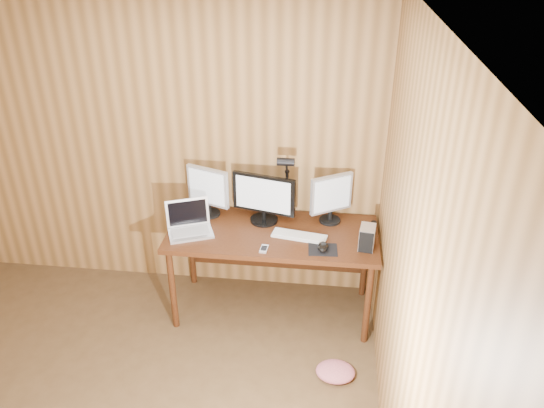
% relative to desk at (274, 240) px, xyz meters
% --- Properties ---
extents(room_shell, '(4.00, 4.00, 4.00)m').
position_rel_desk_xyz_m(room_shell, '(-0.93, -1.70, 0.62)').
color(room_shell, '#50381E').
rests_on(room_shell, ground).
extents(desk, '(1.60, 0.70, 0.75)m').
position_rel_desk_xyz_m(desk, '(0.00, 0.00, 0.00)').
color(desk, '#3F1D0D').
rests_on(desk, floor).
extents(monitor_center, '(0.50, 0.22, 0.40)m').
position_rel_desk_xyz_m(monitor_center, '(-0.09, 0.09, 0.33)').
color(monitor_center, black).
rests_on(monitor_center, desk).
extents(monitor_left, '(0.35, 0.17, 0.41)m').
position_rel_desk_xyz_m(monitor_left, '(-0.54, 0.14, 0.34)').
color(monitor_left, black).
rests_on(monitor_left, desk).
extents(monitor_right, '(0.32, 0.21, 0.40)m').
position_rel_desk_xyz_m(monitor_right, '(0.43, 0.14, 0.33)').
color(monitor_right, black).
rests_on(monitor_right, desk).
extents(laptop, '(0.40, 0.36, 0.24)m').
position_rel_desk_xyz_m(laptop, '(-0.63, -0.13, 0.18)').
color(laptop, silver).
rests_on(laptop, desk).
extents(keyboard, '(0.43, 0.19, 0.02)m').
position_rel_desk_xyz_m(keyboard, '(0.21, -0.12, 0.13)').
color(keyboard, silver).
rests_on(keyboard, desk).
extents(mousepad, '(0.22, 0.18, 0.00)m').
position_rel_desk_xyz_m(mousepad, '(0.39, -0.27, 0.12)').
color(mousepad, black).
rests_on(mousepad, desk).
extents(mouse, '(0.08, 0.13, 0.04)m').
position_rel_desk_xyz_m(mouse, '(0.39, -0.27, 0.15)').
color(mouse, black).
rests_on(mouse, mousepad).
extents(hard_drive, '(0.13, 0.17, 0.17)m').
position_rel_desk_xyz_m(hard_drive, '(0.70, -0.21, 0.21)').
color(hard_drive, silver).
rests_on(hard_drive, desk).
extents(phone, '(0.06, 0.11, 0.01)m').
position_rel_desk_xyz_m(phone, '(-0.03, -0.32, 0.13)').
color(phone, silver).
rests_on(phone, desk).
extents(speaker, '(0.04, 0.04, 0.11)m').
position_rel_desk_xyz_m(speaker, '(0.76, -0.01, 0.17)').
color(speaker, black).
rests_on(speaker, desk).
extents(desk_lamp, '(0.13, 0.19, 0.58)m').
position_rel_desk_xyz_m(desk_lamp, '(0.08, 0.16, 0.48)').
color(desk_lamp, black).
rests_on(desk_lamp, desk).
extents(fabric_pile, '(0.33, 0.30, 0.09)m').
position_rel_desk_xyz_m(fabric_pile, '(0.53, -0.75, -0.58)').
color(fabric_pile, '#BB5A65').
rests_on(fabric_pile, floor).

